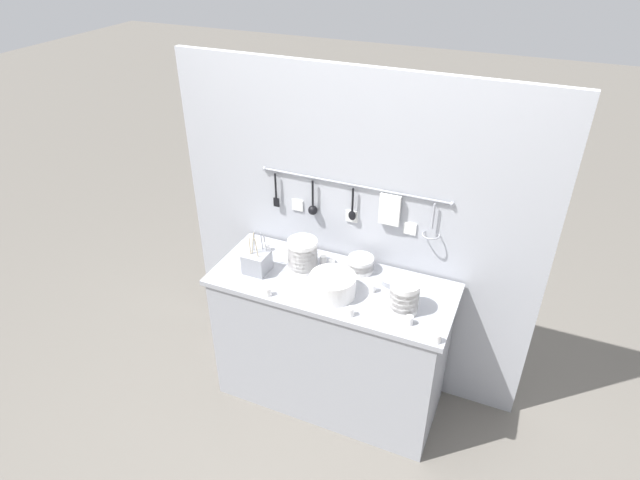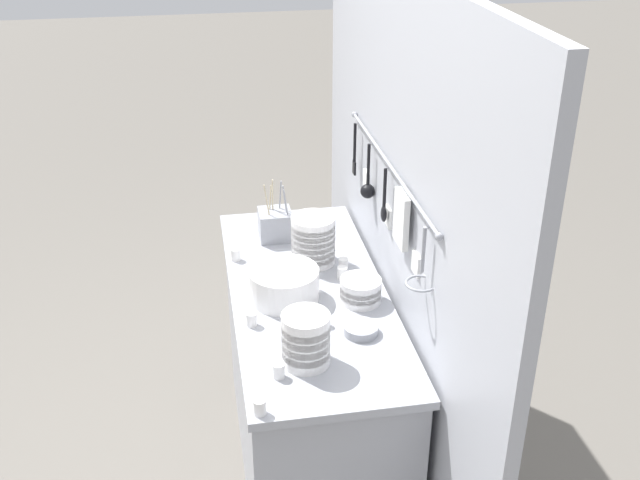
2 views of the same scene
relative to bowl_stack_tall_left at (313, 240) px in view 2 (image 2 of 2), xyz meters
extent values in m
plane|color=#666059|center=(0.20, -0.05, -0.98)|extent=(20.00, 20.00, 0.00)
cube|color=#9EA0A8|center=(0.20, -0.05, -0.11)|extent=(1.37, 0.56, 0.03)
cube|color=#9EA0A8|center=(0.20, -0.05, -0.55)|extent=(1.31, 0.54, 0.85)
cube|color=#A8AAB2|center=(0.20, 0.26, 0.02)|extent=(2.17, 0.04, 1.99)
cylinder|color=#93969E|center=(0.20, 0.23, 0.38)|extent=(1.09, 0.01, 0.01)
sphere|color=#93969E|center=(-0.34, 0.23, 0.38)|extent=(0.02, 0.02, 0.02)
sphere|color=#93969E|center=(0.75, 0.23, 0.38)|extent=(0.02, 0.02, 0.02)
cylinder|color=black|center=(-0.27, 0.22, 0.28)|extent=(0.01, 0.01, 0.16)
cube|color=black|center=(-0.27, 0.22, 0.18)|extent=(0.04, 0.01, 0.06)
cylinder|color=#93969E|center=(-0.27, 0.23, 0.37)|extent=(0.01, 0.01, 0.02)
cylinder|color=black|center=(-0.03, 0.22, 0.28)|extent=(0.01, 0.01, 0.17)
sphere|color=black|center=(-0.03, 0.22, 0.17)|extent=(0.06, 0.06, 0.06)
cylinder|color=#93969E|center=(-0.03, 0.23, 0.37)|extent=(0.01, 0.01, 0.02)
cylinder|color=black|center=(0.21, 0.22, 0.29)|extent=(0.01, 0.01, 0.15)
ellipsoid|color=black|center=(0.21, 0.22, 0.19)|extent=(0.04, 0.02, 0.06)
cylinder|color=#93969E|center=(0.21, 0.23, 0.37)|extent=(0.01, 0.01, 0.02)
cube|color=silver|center=(0.43, 0.22, 0.28)|extent=(0.12, 0.02, 0.18)
cylinder|color=#93969E|center=(0.43, 0.23, 0.37)|extent=(0.01, 0.01, 0.02)
cylinder|color=#93969E|center=(0.66, 0.22, 0.29)|extent=(0.01, 0.01, 0.15)
torus|color=#93969E|center=(0.66, 0.22, 0.17)|extent=(0.10, 0.10, 0.01)
cylinder|color=#93969E|center=(0.66, 0.23, 0.37)|extent=(0.01, 0.01, 0.02)
cube|color=white|center=(-0.14, 0.24, 0.17)|extent=(0.07, 0.01, 0.07)
cube|color=white|center=(0.20, 0.24, 0.17)|extent=(0.07, 0.01, 0.07)
cube|color=white|center=(0.54, 0.24, 0.17)|extent=(0.07, 0.01, 0.07)
cylinder|color=white|center=(0.00, 0.00, -0.07)|extent=(0.17, 0.17, 0.04)
cylinder|color=white|center=(0.00, 0.00, -0.05)|extent=(0.17, 0.17, 0.04)
cylinder|color=white|center=(0.00, 0.00, -0.02)|extent=(0.17, 0.17, 0.04)
cylinder|color=white|center=(0.00, 0.00, 0.00)|extent=(0.17, 0.17, 0.04)
cylinder|color=white|center=(0.00, 0.00, 0.02)|extent=(0.17, 0.17, 0.04)
cylinder|color=white|center=(0.00, 0.00, 0.05)|extent=(0.17, 0.17, 0.04)
cylinder|color=white|center=(0.00, 0.00, 0.07)|extent=(0.17, 0.17, 0.04)
cylinder|color=white|center=(0.31, 0.12, -0.08)|extent=(0.15, 0.15, 0.04)
cylinder|color=white|center=(0.31, 0.12, -0.05)|extent=(0.15, 0.15, 0.04)
cylinder|color=white|center=(0.31, 0.12, -0.03)|extent=(0.15, 0.15, 0.04)
cylinder|color=white|center=(0.63, -0.13, -0.07)|extent=(0.15, 0.15, 0.05)
cylinder|color=white|center=(0.63, -0.13, -0.04)|extent=(0.15, 0.15, 0.05)
cylinder|color=white|center=(0.63, -0.13, -0.01)|extent=(0.15, 0.15, 0.05)
cylinder|color=white|center=(0.63, -0.13, 0.02)|extent=(0.15, 0.15, 0.05)
cylinder|color=white|center=(0.63, -0.13, 0.05)|extent=(0.15, 0.15, 0.05)
cylinder|color=white|center=(0.24, -0.15, -0.09)|extent=(0.25, 0.25, 0.01)
cylinder|color=white|center=(0.24, -0.15, -0.08)|extent=(0.25, 0.25, 0.01)
cylinder|color=white|center=(0.24, -0.15, -0.07)|extent=(0.25, 0.25, 0.01)
cylinder|color=white|center=(0.24, -0.15, -0.06)|extent=(0.25, 0.25, 0.01)
cylinder|color=white|center=(0.24, -0.15, -0.05)|extent=(0.25, 0.25, 0.01)
cylinder|color=white|center=(0.24, -0.15, -0.04)|extent=(0.25, 0.25, 0.01)
cylinder|color=white|center=(0.24, -0.15, -0.03)|extent=(0.25, 0.25, 0.01)
cylinder|color=white|center=(0.24, -0.15, -0.02)|extent=(0.25, 0.25, 0.01)
cylinder|color=white|center=(0.24, -0.15, -0.01)|extent=(0.25, 0.25, 0.01)
cylinder|color=white|center=(0.24, -0.15, 0.00)|extent=(0.25, 0.25, 0.01)
cylinder|color=white|center=(0.24, -0.15, 0.01)|extent=(0.25, 0.25, 0.01)
cylinder|color=#93969E|center=(0.51, 0.07, -0.08)|extent=(0.12, 0.12, 0.03)
cube|color=#93969E|center=(-0.23, -0.12, -0.04)|extent=(0.13, 0.13, 0.12)
cylinder|color=#C6B793|center=(-0.20, -0.15, 0.06)|extent=(0.01, 0.03, 0.19)
cylinder|color=#93969E|center=(-0.26, -0.09, 0.05)|extent=(0.02, 0.02, 0.18)
cylinder|color=#C6B793|center=(-0.25, -0.12, 0.06)|extent=(0.03, 0.01, 0.20)
cylinder|color=#C6B793|center=(-0.26, -0.14, 0.04)|extent=(0.02, 0.02, 0.16)
cylinder|color=#93969E|center=(-0.21, -0.08, 0.05)|extent=(0.01, 0.03, 0.18)
cylinder|color=#93969E|center=(-0.19, -0.08, 0.05)|extent=(0.01, 0.03, 0.17)
cylinder|color=white|center=(-0.07, -0.30, -0.07)|extent=(0.04, 0.04, 0.05)
cylinder|color=white|center=(0.08, 0.10, -0.07)|extent=(0.04, 0.04, 0.05)
cylinder|color=white|center=(0.85, -0.30, -0.07)|extent=(0.04, 0.04, 0.05)
cylinder|color=white|center=(0.43, -0.04, -0.07)|extent=(0.04, 0.04, 0.05)
cylinder|color=white|center=(0.14, 0.08, -0.07)|extent=(0.04, 0.04, 0.05)
cylinder|color=white|center=(-0.28, 0.09, -0.07)|extent=(0.04, 0.04, 0.05)
cylinder|color=white|center=(0.40, -0.28, -0.07)|extent=(0.04, 0.04, 0.05)
cylinder|color=white|center=(0.69, -0.22, -0.07)|extent=(0.04, 0.04, 0.05)
camera|label=1|loc=(1.09, -2.27, 1.67)|focal=30.00mm
camera|label=2|loc=(2.50, -0.42, 1.32)|focal=42.00mm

